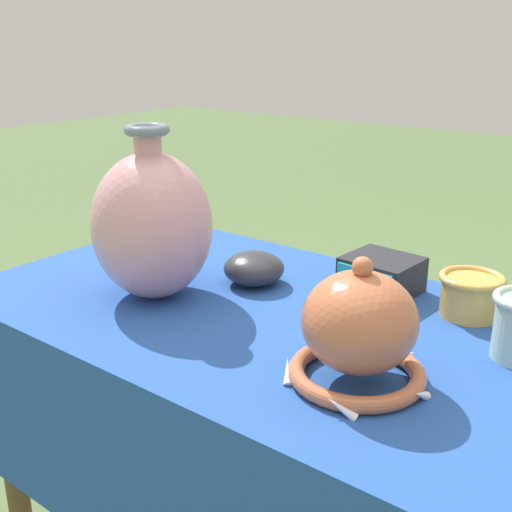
% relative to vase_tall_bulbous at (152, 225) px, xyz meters
% --- Properties ---
extents(display_table, '(1.08, 0.59, 0.69)m').
position_rel_vase_tall_bulbous_xyz_m(display_table, '(0.22, 0.05, -0.22)').
color(display_table, brown).
rests_on(display_table, ground_plane).
extents(vase_tall_bulbous, '(0.20, 0.20, 0.30)m').
position_rel_vase_tall_bulbous_xyz_m(vase_tall_bulbous, '(0.00, 0.00, 0.00)').
color(vase_tall_bulbous, '#D19399').
rests_on(vase_tall_bulbous, display_table).
extents(vase_dome_bell, '(0.19, 0.20, 0.18)m').
position_rel_vase_tall_bulbous_xyz_m(vase_dome_bell, '(0.42, -0.04, -0.06)').
color(vase_dome_bell, '#BC6642').
rests_on(vase_dome_bell, display_table).
extents(mosaic_tile_box, '(0.13, 0.12, 0.06)m').
position_rel_vase_tall_bulbous_xyz_m(mosaic_tile_box, '(0.30, 0.25, -0.10)').
color(mosaic_tile_box, '#232328').
rests_on(mosaic_tile_box, display_table).
extents(bowl_shallow_charcoal, '(0.11, 0.11, 0.06)m').
position_rel_vase_tall_bulbous_xyz_m(bowl_shallow_charcoal, '(0.10, 0.15, -0.10)').
color(bowl_shallow_charcoal, '#2D2D33').
rests_on(bowl_shallow_charcoal, display_table).
extents(pot_squat_ivory, '(0.14, 0.14, 0.06)m').
position_rel_vase_tall_bulbous_xyz_m(pot_squat_ivory, '(-0.15, 0.15, -0.10)').
color(pot_squat_ivory, white).
rests_on(pot_squat_ivory, display_table).
extents(cup_wide_ochre, '(0.10, 0.10, 0.07)m').
position_rel_vase_tall_bulbous_xyz_m(cup_wide_ochre, '(0.46, 0.25, -0.09)').
color(cup_wide_ochre, gold).
rests_on(cup_wide_ochre, display_table).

